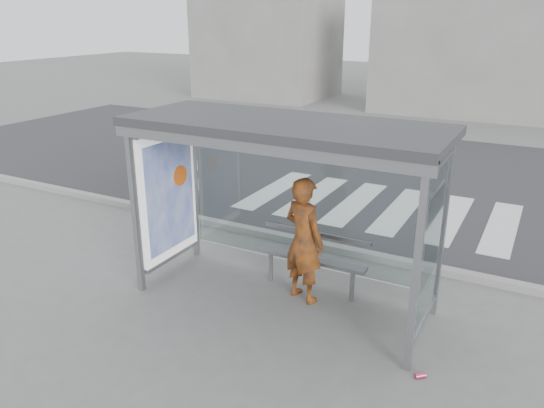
{
  "coord_description": "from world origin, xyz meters",
  "views": [
    {
      "loc": [
        3.06,
        -6.01,
        3.9
      ],
      "look_at": [
        -0.27,
        0.2,
        1.38
      ],
      "focal_mm": 35.0,
      "sensor_mm": 36.0,
      "label": 1
    }
  ],
  "objects_px": {
    "bus_shelter": "(260,164)",
    "bench": "(311,258)",
    "person": "(304,240)",
    "soda_can": "(420,376)"
  },
  "relations": [
    {
      "from": "bus_shelter",
      "to": "person",
      "type": "relative_size",
      "value": 2.31
    },
    {
      "from": "bus_shelter",
      "to": "person",
      "type": "distance_m",
      "value": 1.23
    },
    {
      "from": "person",
      "to": "bench",
      "type": "bearing_deg",
      "value": -71.04
    },
    {
      "from": "person",
      "to": "bus_shelter",
      "type": "bearing_deg",
      "value": 33.97
    },
    {
      "from": "person",
      "to": "bench",
      "type": "distance_m",
      "value": 0.48
    },
    {
      "from": "bus_shelter",
      "to": "person",
      "type": "bearing_deg",
      "value": 14.97
    },
    {
      "from": "bus_shelter",
      "to": "person",
      "type": "height_order",
      "value": "bus_shelter"
    },
    {
      "from": "bench",
      "to": "soda_can",
      "type": "height_order",
      "value": "bench"
    },
    {
      "from": "bus_shelter",
      "to": "soda_can",
      "type": "bearing_deg",
      "value": -18.64
    },
    {
      "from": "bus_shelter",
      "to": "bench",
      "type": "bearing_deg",
      "value": 36.15
    }
  ]
}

